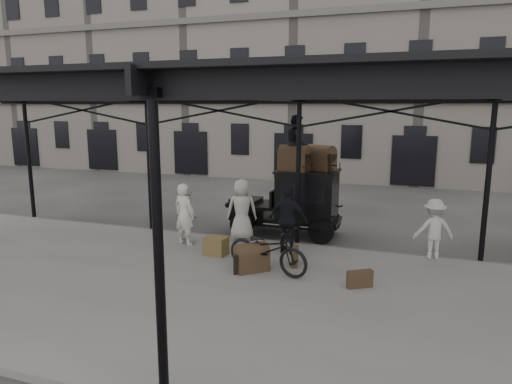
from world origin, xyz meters
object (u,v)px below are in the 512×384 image
steamer_trunk_roof_near (294,160)px  steamer_trunk_platform (252,259)px  porter_left (184,214)px  bicycle (268,249)px  taxi (298,200)px  porter_official (288,220)px

steamer_trunk_roof_near → steamer_trunk_platform: bearing=-84.3°
porter_left → steamer_trunk_roof_near: steamer_trunk_roof_near is taller
bicycle → steamer_trunk_platform: size_ratio=2.73×
taxi → porter_official: (0.31, -2.33, -0.10)m
steamer_trunk_roof_near → porter_official: bearing=-71.8°
porter_official → steamer_trunk_platform: bearing=78.1°
porter_left → bicycle: size_ratio=0.84×
porter_left → steamer_trunk_platform: porter_left is taller
porter_official → steamer_trunk_platform: 1.82m
porter_left → steamer_trunk_platform: size_ratio=2.28×
bicycle → steamer_trunk_roof_near: bearing=18.5°
porter_official → bicycle: (-0.10, -1.59, -0.38)m
porter_official → steamer_trunk_roof_near: size_ratio=2.07×
taxi → steamer_trunk_platform: size_ratio=4.53×
porter_official → bicycle: porter_official is taller
bicycle → steamer_trunk_roof_near: size_ratio=2.39×
porter_official → steamer_trunk_platform: porter_official is taller
porter_left → bicycle: 3.33m
porter_left → steamer_trunk_platform: (2.60, -1.43, -0.62)m
taxi → steamer_trunk_platform: bearing=-92.9°
porter_left → steamer_trunk_roof_near: bearing=-125.5°
porter_left → taxi: bearing=-123.4°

